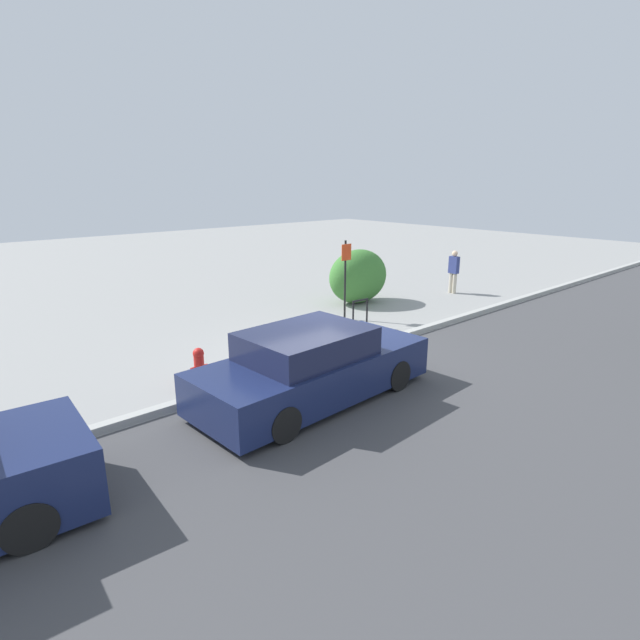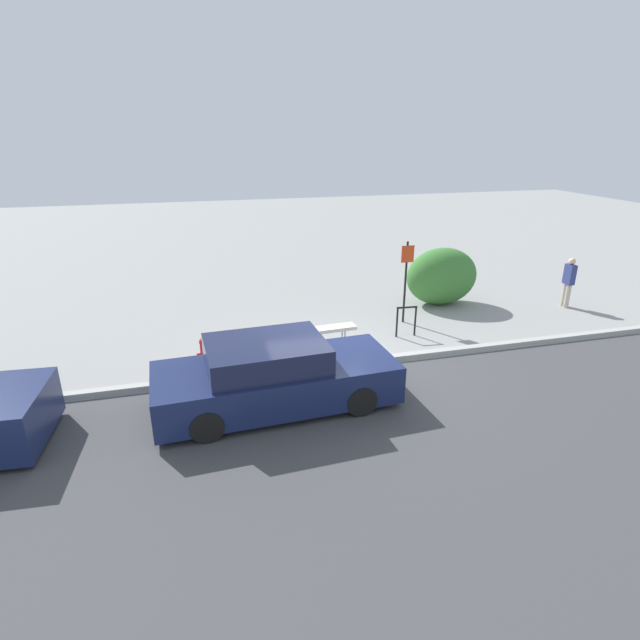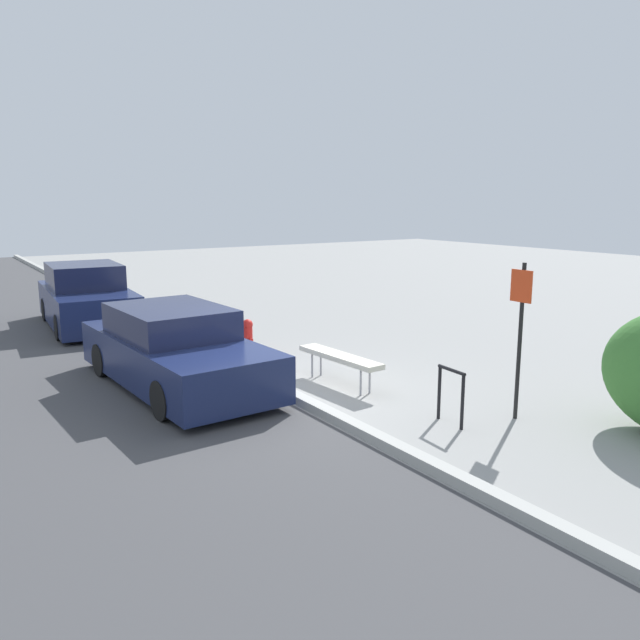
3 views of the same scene
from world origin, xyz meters
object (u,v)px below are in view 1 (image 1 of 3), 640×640
sign_post (345,273)px  fire_hydrant (199,365)px  pedestrian (454,271)px  bench (295,330)px  bike_rack (360,311)px  parked_car_near (312,367)px

sign_post → fire_hydrant: bearing=-164.1°
pedestrian → bench: bearing=-78.7°
bench → pedestrian: bearing=4.3°
sign_post → fire_hydrant: sign_post is taller
bench → sign_post: (2.80, 1.19, 0.89)m
bike_rack → sign_post: sign_post is taller
bike_rack → parked_car_near: (-3.94, -2.62, 0.13)m
bike_rack → pedestrian: size_ratio=0.54×
bike_rack → pedestrian: bearing=9.2°
bike_rack → sign_post: bearing=69.6°
bike_rack → fire_hydrant: bearing=-173.3°
bench → sign_post: sign_post is taller
bench → fire_hydrant: size_ratio=2.54×
sign_post → bike_rack: bearing=-110.4°
fire_hydrant → sign_post: bearing=15.9°
fire_hydrant → parked_car_near: parked_car_near is taller
fire_hydrant → bike_rack: bearing=6.7°
parked_car_near → fire_hydrant: bearing=118.8°
bench → sign_post: size_ratio=0.84×
bench → fire_hydrant: fire_hydrant is taller
sign_post → pedestrian: bearing=-0.4°
bike_rack → sign_post: size_ratio=0.36×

